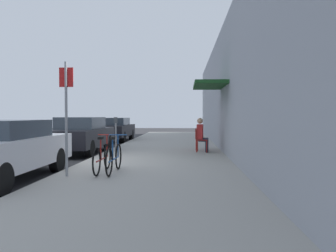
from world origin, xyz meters
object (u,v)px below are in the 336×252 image
parked_car_0 (0,149)px  parked_car_2 (114,129)px  bicycle_0 (114,158)px  cafe_chair_1 (199,137)px  parking_meter (116,132)px  seated_patron_0 (202,134)px  cafe_chair_0 (200,139)px  parked_car_1 (80,135)px  street_sign (66,109)px  bicycle_1 (102,158)px

parked_car_0 → parked_car_2: parked_car_0 is taller
bicycle_0 → cafe_chair_1: (2.26, 5.52, 0.14)m
parking_meter → seated_patron_0: 3.26m
cafe_chair_1 → seated_patron_0: bearing=-85.8°
cafe_chair_0 → parked_car_2: bearing=125.4°
parked_car_1 → parked_car_2: size_ratio=1.00×
parked_car_0 → seated_patron_0: size_ratio=3.41×
parked_car_1 → seated_patron_0: (4.80, -0.42, 0.07)m
cafe_chair_0 → cafe_chair_1: 0.81m
parked_car_2 → bicycle_0: size_ratio=2.57×
parked_car_0 → cafe_chair_1: (4.74, 6.14, -0.11)m
parked_car_2 → seated_patron_0: (4.80, -6.68, 0.09)m
parked_car_1 → cafe_chair_0: size_ratio=5.06×
parked_car_2 → parked_car_1: bearing=-90.0°
street_sign → bicycle_0: 1.60m
parked_car_1 → cafe_chair_0: 4.76m
parking_meter → cafe_chair_0: size_ratio=1.52×
parked_car_1 → parked_car_2: bearing=90.0°
parked_car_2 → bicycle_0: (2.48, -11.39, -0.24)m
parked_car_0 → bicycle_0: (2.48, 0.62, -0.26)m
street_sign → cafe_chair_1: size_ratio=2.99×
parked_car_2 → parking_meter: 6.99m
parked_car_0 → street_sign: size_ratio=1.69×
street_sign → cafe_chair_1: bearing=61.7°
cafe_chair_0 → seated_patron_0: (0.06, -0.01, 0.19)m
parked_car_1 → parked_car_2: (-0.00, 6.26, -0.02)m
bicycle_0 → parking_meter: bearing=101.5°
parked_car_1 → cafe_chair_1: size_ratio=5.06×
parked_car_1 → cafe_chair_0: (4.74, -0.41, -0.12)m
bicycle_0 → cafe_chair_0: size_ratio=1.97×
parked_car_2 → seated_patron_0: 8.23m
parked_car_2 → street_sign: (1.50, -11.89, 0.92)m
parked_car_1 → bicycle_0: (2.48, -5.13, -0.27)m
parked_car_1 → bicycle_0: bearing=-64.2°
bicycle_0 → bicycle_1: (-0.29, 0.02, 0.00)m
parked_car_2 → cafe_chair_1: parked_car_2 is taller
street_sign → seated_patron_0: bearing=57.6°
parked_car_2 → cafe_chair_0: parked_car_2 is taller
parked_car_0 → parked_car_1: bearing=90.0°
bicycle_0 → parked_car_0: bearing=-166.0°
parked_car_0 → cafe_chair_0: parked_car_0 is taller
street_sign → bicycle_1: size_ratio=1.52×
parking_meter → street_sign: bearing=-90.6°
street_sign → seated_patron_0: street_sign is taller
parked_car_2 → street_sign: street_sign is taller
parking_meter → bicycle_1: parking_meter is taller
cafe_chair_0 → parked_car_0: bearing=-131.6°
parked_car_1 → bicycle_0: 5.70m
parking_meter → cafe_chair_0: 3.21m
parked_car_1 → parking_meter: (1.55, -0.55, 0.14)m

